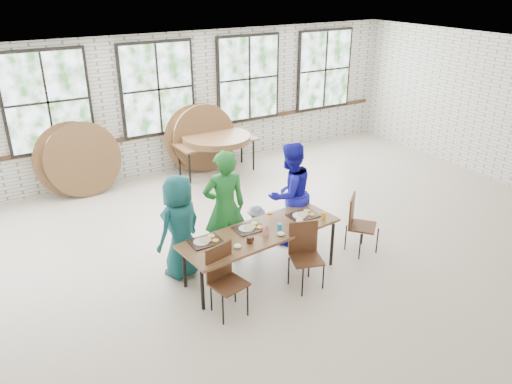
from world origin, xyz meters
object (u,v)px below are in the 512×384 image
dining_table (261,234)px  storage_table (216,143)px  chair_near_right (305,249)px  chair_near_left (224,274)px

dining_table → storage_table: same height
chair_near_right → chair_near_left: bearing=-162.5°
chair_near_left → dining_table: bearing=15.8°
dining_table → chair_near_right: 0.66m
dining_table → chair_near_left: bearing=-157.3°
storage_table → chair_near_left: bearing=-117.9°
dining_table → chair_near_right: chair_near_right is taller
chair_near_left → chair_near_right: bearing=-13.8°
chair_near_left → storage_table: (2.15, 4.50, 0.13)m
dining_table → chair_near_right: (0.43, -0.48, -0.13)m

